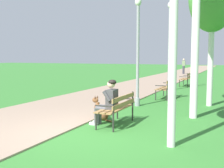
% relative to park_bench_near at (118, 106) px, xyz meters
% --- Properties ---
extents(ground_plane, '(120.00, 120.00, 0.00)m').
position_rel_park_bench_near_xyz_m(ground_plane, '(-0.46, -1.17, -0.51)').
color(ground_plane, '#33752D').
extents(paved_path, '(3.77, 60.00, 0.04)m').
position_rel_park_bench_near_xyz_m(paved_path, '(-2.73, 22.83, -0.49)').
color(paved_path, gray).
rests_on(paved_path, ground).
extents(park_bench_near, '(0.55, 1.50, 0.85)m').
position_rel_park_bench_near_xyz_m(park_bench_near, '(0.00, 0.00, 0.00)').
color(park_bench_near, olive).
rests_on(park_bench_near, ground).
extents(park_bench_mid, '(0.55, 1.50, 0.85)m').
position_rel_park_bench_near_xyz_m(park_bench_mid, '(0.08, 5.34, 0.00)').
color(park_bench_mid, olive).
rests_on(park_bench_mid, ground).
extents(park_bench_far, '(0.55, 1.50, 0.85)m').
position_rel_park_bench_near_xyz_m(park_bench_far, '(0.02, 11.05, 0.00)').
color(park_bench_far, olive).
rests_on(park_bench_far, ground).
extents(person_seated_on_near_bench, '(0.74, 0.49, 1.25)m').
position_rel_park_bench_near_xyz_m(person_seated_on_near_bench, '(-0.21, -0.15, 0.17)').
color(person_seated_on_near_bench, '#4C4C51').
rests_on(person_seated_on_near_bench, ground).
extents(dog_brown, '(0.80, 0.44, 0.71)m').
position_rel_park_bench_near_xyz_m(dog_brown, '(-0.70, 0.38, -0.25)').
color(dog_brown, brown).
rests_on(dog_brown, ground).
extents(lamp_post_near, '(0.24, 0.24, 4.01)m').
position_rel_park_bench_near_xyz_m(lamp_post_near, '(-0.48, 3.02, 1.56)').
color(lamp_post_near, gray).
rests_on(lamp_post_near, ground).
extents(lamp_post_mid, '(0.24, 0.24, 4.75)m').
position_rel_park_bench_near_xyz_m(lamp_post_mid, '(-0.49, 8.26, 1.94)').
color(lamp_post_mid, gray).
rests_on(lamp_post_mid, ground).
extents(pedestrian_distant, '(0.32, 0.22, 1.65)m').
position_rel_park_bench_near_xyz_m(pedestrian_distant, '(-2.24, 22.99, 0.33)').
color(pedestrian_distant, '#383842').
rests_on(pedestrian_distant, ground).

